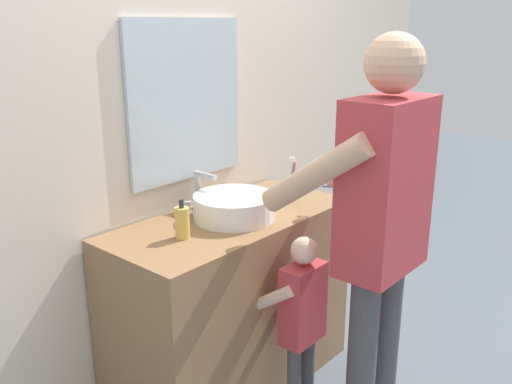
{
  "coord_description": "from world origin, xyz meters",
  "views": [
    {
      "loc": [
        -1.71,
        -1.33,
        1.72
      ],
      "look_at": [
        0.0,
        0.15,
        1.02
      ],
      "focal_mm": 38.99,
      "sensor_mm": 36.0,
      "label": 1
    }
  ],
  "objects_px": {
    "toothbrush_cup": "(292,188)",
    "soap_bottle": "(182,222)",
    "adult_parent": "(380,212)",
    "child_toddler": "(301,314)"
  },
  "relations": [
    {
      "from": "child_toddler",
      "to": "toothbrush_cup",
      "type": "bearing_deg",
      "value": 42.06
    },
    {
      "from": "toothbrush_cup",
      "to": "soap_bottle",
      "type": "height_order",
      "value": "toothbrush_cup"
    },
    {
      "from": "toothbrush_cup",
      "to": "adult_parent",
      "type": "bearing_deg",
      "value": -113.48
    },
    {
      "from": "child_toddler",
      "to": "adult_parent",
      "type": "relative_size",
      "value": 0.52
    },
    {
      "from": "adult_parent",
      "to": "soap_bottle",
      "type": "bearing_deg",
      "value": 124.01
    },
    {
      "from": "toothbrush_cup",
      "to": "child_toddler",
      "type": "height_order",
      "value": "toothbrush_cup"
    },
    {
      "from": "child_toddler",
      "to": "adult_parent",
      "type": "height_order",
      "value": "adult_parent"
    },
    {
      "from": "soap_bottle",
      "to": "adult_parent",
      "type": "distance_m",
      "value": 0.79
    },
    {
      "from": "soap_bottle",
      "to": "child_toddler",
      "type": "distance_m",
      "value": 0.64
    },
    {
      "from": "soap_bottle",
      "to": "toothbrush_cup",
      "type": "bearing_deg",
      "value": -1.29
    }
  ]
}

